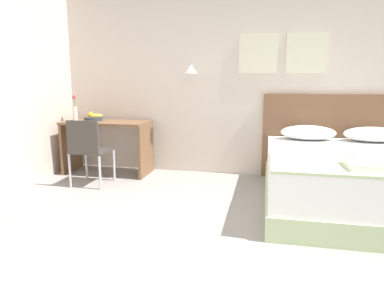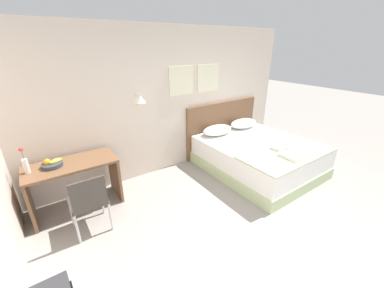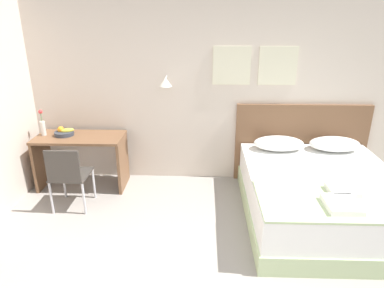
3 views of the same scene
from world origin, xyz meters
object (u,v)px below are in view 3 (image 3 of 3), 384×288
Objects in this scene: pillow_left at (279,143)px; folded_towel_mid_bed at (342,205)px; desk at (81,151)px; flower_vase at (43,126)px; headboard at (300,143)px; fruit_bowl at (64,132)px; folded_towel_near_foot at (342,190)px; desk_chair at (68,173)px; throw_blanket at (345,201)px; bed at (321,197)px; pillow_right at (335,144)px.

folded_towel_mid_bed is at bearing -79.25° from pillow_left.
pillow_left is at bearing 100.75° from folded_towel_mid_bed.
flower_vase reaches higher than desk.
desk is at bearing -2.79° from flower_vase.
fruit_bowl is (-3.39, -0.28, 0.22)m from headboard.
folded_towel_near_foot is at bearing -20.99° from desk.
fruit_bowl is (-0.28, 0.70, 0.29)m from desk_chair.
flower_vase is (-0.29, -0.01, 0.10)m from fruit_bowl.
pillow_left is 2.82m from desk_chair.
headboard is at bearing 4.53° from flower_vase.
flower_vase is (-3.68, -0.29, 0.32)m from headboard.
folded_towel_near_foot reaches higher than throw_blanket.
desk_chair is 3.09× the size of fruit_bowl.
bed is 1.21× the size of throw_blanket.
folded_towel_near_foot is at bearing -89.00° from headboard.
desk is at bearing 153.73° from folded_towel_mid_bed.
throw_blanket is at bearing -74.74° from pillow_left.
folded_towel_near_foot is 0.83× the size of folded_towel_mid_bed.
throw_blanket is 0.18m from folded_towel_mid_bed.
folded_towel_near_foot is (0.03, -0.46, 0.35)m from bed.
desk_chair is (-3.03, 0.86, -0.13)m from folded_towel_mid_bed.
folded_towel_near_foot is 0.32m from folded_towel_mid_bed.
throw_blanket is 3.45m from desk.
bed is 0.97m from pillow_left.
fruit_bowl is (-3.01, -0.00, 0.13)m from pillow_left.
pillow_right is 2.48× the size of fruit_bowl.
desk_chair reaches higher than folded_towel_mid_bed.
folded_towel_mid_bed is (-0.09, -0.15, 0.04)m from throw_blanket.
fruit_bowl is 0.75× the size of flower_vase.
bed is at bearing -12.10° from flower_vase.
pillow_right is 1.86× the size of flower_vase.
headboard reaches higher than bed.
desk is (-3.08, 1.52, -0.11)m from folded_towel_mid_bed.
headboard is 1.58× the size of desk.
fruit_bowl reaches higher than folded_towel_near_foot.
pillow_left is 1.00× the size of pillow_right.
folded_towel_mid_bed is 3.44m from desk.
headboard is 0.49m from pillow_left.
desk is 0.63m from flower_vase.
fruit_bowl is (-3.77, -0.00, 0.13)m from pillow_right.
folded_towel_mid_bed is at bearing -15.84° from desk_chair.
folded_towel_near_foot is at bearing -105.81° from pillow_right.
headboard reaches higher than folded_towel_mid_bed.
bed is 3.81m from flower_vase.
desk_chair is 0.81m from fruit_bowl.
folded_towel_near_foot is (0.03, -1.54, 0.06)m from headboard.
desk_chair reaches higher than pillow_left.
throw_blanket is 1.43× the size of desk.
fruit_bowl is at bearing 111.58° from desk_chair.
fruit_bowl is at bearing 157.44° from throw_blanket.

